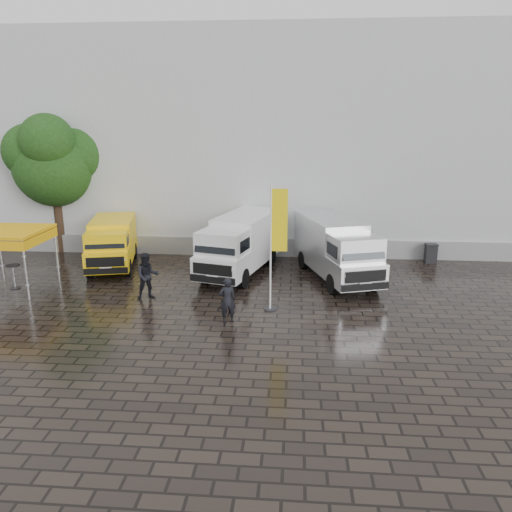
{
  "coord_description": "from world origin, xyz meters",
  "views": [
    {
      "loc": [
        1.11,
        -18.53,
        7.23
      ],
      "look_at": [
        -0.58,
        2.2,
        1.56
      ],
      "focal_mm": 35.0,
      "sensor_mm": 36.0,
      "label": 1
    }
  ],
  "objects_px": {
    "cocktail_table": "(14,277)",
    "person_front": "(227,300)",
    "van_white": "(240,246)",
    "person_tent": "(147,276)",
    "wheelie_bin": "(431,253)",
    "van_yellow": "(112,244)",
    "flagpole": "(276,241)",
    "canopy_tent": "(8,234)",
    "van_silver": "(336,250)"
  },
  "relations": [
    {
      "from": "person_tent",
      "to": "cocktail_table",
      "type": "bearing_deg",
      "value": 149.11
    },
    {
      "from": "person_tent",
      "to": "flagpole",
      "type": "bearing_deg",
      "value": -32.97
    },
    {
      "from": "van_white",
      "to": "person_tent",
      "type": "xyz_separation_m",
      "value": [
        -3.44,
        -3.91,
        -0.4
      ]
    },
    {
      "from": "van_yellow",
      "to": "flagpole",
      "type": "xyz_separation_m",
      "value": [
        8.43,
        -5.21,
        1.59
      ]
    },
    {
      "from": "person_front",
      "to": "person_tent",
      "type": "height_order",
      "value": "person_tent"
    },
    {
      "from": "person_front",
      "to": "wheelie_bin",
      "type": "bearing_deg",
      "value": -153.25
    },
    {
      "from": "van_white",
      "to": "van_silver",
      "type": "bearing_deg",
      "value": 9.18
    },
    {
      "from": "van_yellow",
      "to": "wheelie_bin",
      "type": "height_order",
      "value": "van_yellow"
    },
    {
      "from": "flagpole",
      "to": "person_front",
      "type": "relative_size",
      "value": 2.92
    },
    {
      "from": "van_yellow",
      "to": "van_white",
      "type": "height_order",
      "value": "van_white"
    },
    {
      "from": "van_yellow",
      "to": "wheelie_bin",
      "type": "distance_m",
      "value": 16.47
    },
    {
      "from": "canopy_tent",
      "to": "cocktail_table",
      "type": "xyz_separation_m",
      "value": [
        -0.02,
        0.06,
        -1.95
      ]
    },
    {
      "from": "canopy_tent",
      "to": "flagpole",
      "type": "relative_size",
      "value": 0.59
    },
    {
      "from": "cocktail_table",
      "to": "person_front",
      "type": "distance_m",
      "value": 10.4
    },
    {
      "from": "flagpole",
      "to": "wheelie_bin",
      "type": "xyz_separation_m",
      "value": [
        7.87,
        7.49,
        -2.28
      ]
    },
    {
      "from": "van_yellow",
      "to": "wheelie_bin",
      "type": "bearing_deg",
      "value": -5.29
    },
    {
      "from": "van_silver",
      "to": "canopy_tent",
      "type": "xyz_separation_m",
      "value": [
        -14.28,
        -2.7,
        1.11
      ]
    },
    {
      "from": "canopy_tent",
      "to": "person_front",
      "type": "distance_m",
      "value": 10.48
    },
    {
      "from": "van_white",
      "to": "person_tent",
      "type": "distance_m",
      "value": 5.22
    },
    {
      "from": "canopy_tent",
      "to": "cocktail_table",
      "type": "relative_size",
      "value": 2.7
    },
    {
      "from": "wheelie_bin",
      "to": "van_white",
      "type": "bearing_deg",
      "value": -162.32
    },
    {
      "from": "canopy_tent",
      "to": "cocktail_table",
      "type": "distance_m",
      "value": 1.95
    },
    {
      "from": "flagpole",
      "to": "cocktail_table",
      "type": "height_order",
      "value": "flagpole"
    },
    {
      "from": "van_yellow",
      "to": "cocktail_table",
      "type": "bearing_deg",
      "value": -145.17
    },
    {
      "from": "van_white",
      "to": "flagpole",
      "type": "relative_size",
      "value": 1.28
    },
    {
      "from": "van_silver",
      "to": "wheelie_bin",
      "type": "xyz_separation_m",
      "value": [
        5.2,
        3.2,
        -0.87
      ]
    },
    {
      "from": "van_yellow",
      "to": "person_tent",
      "type": "xyz_separation_m",
      "value": [
        3.09,
        -4.35,
        -0.21
      ]
    },
    {
      "from": "van_white",
      "to": "person_front",
      "type": "relative_size",
      "value": 3.74
    },
    {
      "from": "van_yellow",
      "to": "cocktail_table",
      "type": "xyz_separation_m",
      "value": [
        -3.2,
        -3.57,
        -0.66
      ]
    },
    {
      "from": "van_white",
      "to": "wheelie_bin",
      "type": "distance_m",
      "value": 10.18
    },
    {
      "from": "van_yellow",
      "to": "cocktail_table",
      "type": "distance_m",
      "value": 4.84
    },
    {
      "from": "van_silver",
      "to": "person_front",
      "type": "bearing_deg",
      "value": -145.48
    },
    {
      "from": "van_yellow",
      "to": "cocktail_table",
      "type": "relative_size",
      "value": 4.8
    },
    {
      "from": "flagpole",
      "to": "wheelie_bin",
      "type": "relative_size",
      "value": 4.98
    },
    {
      "from": "flagpole",
      "to": "van_white",
      "type": "bearing_deg",
      "value": 111.79
    },
    {
      "from": "van_yellow",
      "to": "canopy_tent",
      "type": "bearing_deg",
      "value": -144.48
    },
    {
      "from": "van_silver",
      "to": "canopy_tent",
      "type": "distance_m",
      "value": 14.57
    },
    {
      "from": "van_silver",
      "to": "wheelie_bin",
      "type": "height_order",
      "value": "van_silver"
    },
    {
      "from": "canopy_tent",
      "to": "wheelie_bin",
      "type": "height_order",
      "value": "canopy_tent"
    },
    {
      "from": "flagpole",
      "to": "van_silver",
      "type": "bearing_deg",
      "value": 58.12
    },
    {
      "from": "van_yellow",
      "to": "flagpole",
      "type": "distance_m",
      "value": 10.04
    },
    {
      "from": "person_front",
      "to": "person_tent",
      "type": "bearing_deg",
      "value": -47.56
    },
    {
      "from": "cocktail_table",
      "to": "person_front",
      "type": "bearing_deg",
      "value": -16.89
    },
    {
      "from": "flagpole",
      "to": "van_yellow",
      "type": "bearing_deg",
      "value": 148.3
    },
    {
      "from": "van_silver",
      "to": "canopy_tent",
      "type": "relative_size",
      "value": 2.17
    },
    {
      "from": "van_white",
      "to": "flagpole",
      "type": "xyz_separation_m",
      "value": [
        1.91,
        -4.77,
        1.4
      ]
    },
    {
      "from": "van_yellow",
      "to": "van_white",
      "type": "relative_size",
      "value": 0.81
    },
    {
      "from": "cocktail_table",
      "to": "van_silver",
      "type": "bearing_deg",
      "value": 10.47
    },
    {
      "from": "canopy_tent",
      "to": "wheelie_bin",
      "type": "distance_m",
      "value": 20.45
    },
    {
      "from": "van_yellow",
      "to": "person_front",
      "type": "relative_size",
      "value": 3.04
    }
  ]
}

